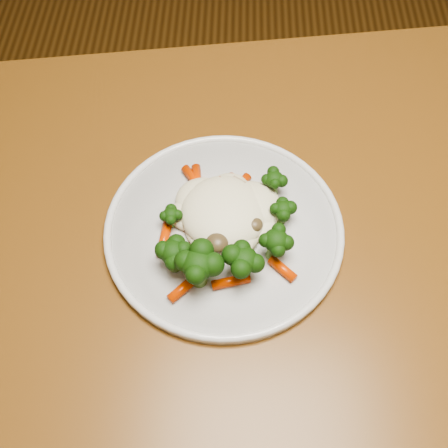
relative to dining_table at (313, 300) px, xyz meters
The scene contains 3 objects.
dining_table is the anchor object (origin of this frame).
plate 0.17m from the dining_table, 158.69° to the left, with size 0.30×0.30×0.01m, color silver.
meal 0.18m from the dining_table, 165.06° to the left, with size 0.17×0.20×0.06m.
Camera 1 is at (0.08, -0.40, 1.36)m, focal length 45.00 mm.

